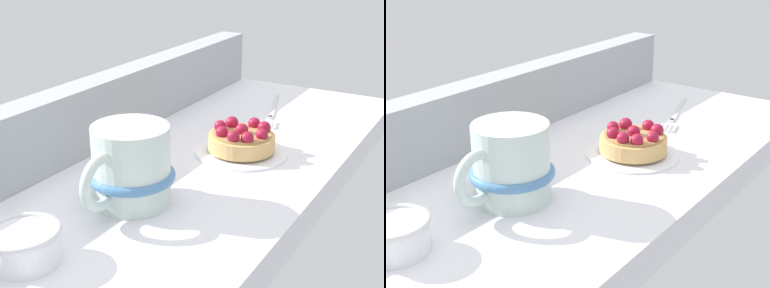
% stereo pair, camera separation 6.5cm
% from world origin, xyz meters
% --- Properties ---
extents(ground_plane, '(0.86, 0.33, 0.04)m').
position_xyz_m(ground_plane, '(0.00, 0.00, -0.02)').
color(ground_plane, white).
extents(window_rail_back, '(0.84, 0.04, 0.09)m').
position_xyz_m(window_rail_back, '(0.00, 0.15, 0.05)').
color(window_rail_back, '#9EA3A8').
rests_on(window_rail_back, ground_plane).
extents(dessert_plate, '(0.12, 0.12, 0.01)m').
position_xyz_m(dessert_plate, '(0.08, -0.04, 0.00)').
color(dessert_plate, white).
rests_on(dessert_plate, ground_plane).
extents(raspberry_tart, '(0.09, 0.09, 0.04)m').
position_xyz_m(raspberry_tart, '(0.08, -0.04, 0.02)').
color(raspberry_tart, tan).
rests_on(raspberry_tart, dessert_plate).
extents(coffee_mug, '(0.13, 0.09, 0.09)m').
position_xyz_m(coffee_mug, '(-0.11, 0.00, 0.04)').
color(coffee_mug, silver).
rests_on(coffee_mug, ground_plane).
extents(dessert_fork, '(0.18, 0.07, 0.01)m').
position_xyz_m(dessert_fork, '(0.26, -0.01, 0.00)').
color(dessert_fork, silver).
rests_on(dessert_fork, ground_plane).
extents(sugar_bowl, '(0.07, 0.07, 0.03)m').
position_xyz_m(sugar_bowl, '(-0.25, 0.01, 0.02)').
color(sugar_bowl, white).
rests_on(sugar_bowl, ground_plane).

